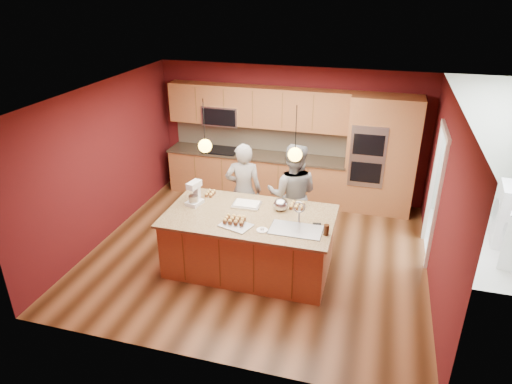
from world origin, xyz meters
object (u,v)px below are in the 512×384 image
(island, at_px, (250,241))
(person_right, at_px, (292,195))
(stand_mixer, at_px, (194,195))
(mixing_bowl, at_px, (281,205))
(person_left, at_px, (244,191))

(island, xyz_separation_m, person_right, (0.46, 0.98, 0.42))
(stand_mixer, xyz_separation_m, mixing_bowl, (1.37, 0.16, -0.07))
(island, bearing_deg, person_right, 64.89)
(stand_mixer, height_order, mixing_bowl, stand_mixer)
(island, height_order, person_right, person_right)
(island, distance_m, mixing_bowl, 0.75)
(person_left, distance_m, mixing_bowl, 1.08)
(mixing_bowl, bearing_deg, person_left, 140.17)
(stand_mixer, bearing_deg, island, 4.49)
(person_right, bearing_deg, person_left, -4.61)
(person_left, height_order, person_right, person_right)
(person_left, relative_size, stand_mixer, 4.54)
(person_left, bearing_deg, mixing_bowl, 128.29)
(person_left, xyz_separation_m, stand_mixer, (-0.55, -0.84, 0.24))
(island, distance_m, stand_mixer, 1.16)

